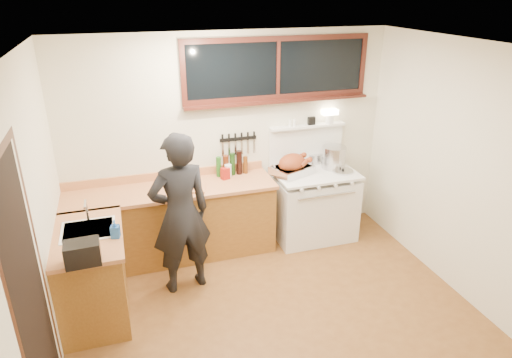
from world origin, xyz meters
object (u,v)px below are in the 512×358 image
object	(u,v)px
vintage_stove	(313,203)
cutting_board	(187,184)
roast_turkey	(292,166)
man	(180,214)

from	to	relation	value
vintage_stove	cutting_board	size ratio (longest dim) A/B	3.38
cutting_board	vintage_stove	bearing A→B (deg)	0.95
cutting_board	roast_turkey	size ratio (longest dim) A/B	0.83
roast_turkey	cutting_board	bearing A→B (deg)	-177.62
vintage_stove	roast_turkey	xyz separation A→B (m)	(-0.29, 0.03, 0.54)
man	roast_turkey	size ratio (longest dim) A/B	3.09
man	roast_turkey	world-z (taller)	man
cutting_board	man	bearing A→B (deg)	-106.63
vintage_stove	roast_turkey	bearing A→B (deg)	174.56
man	cutting_board	xyz separation A→B (m)	(0.18, 0.59, 0.07)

